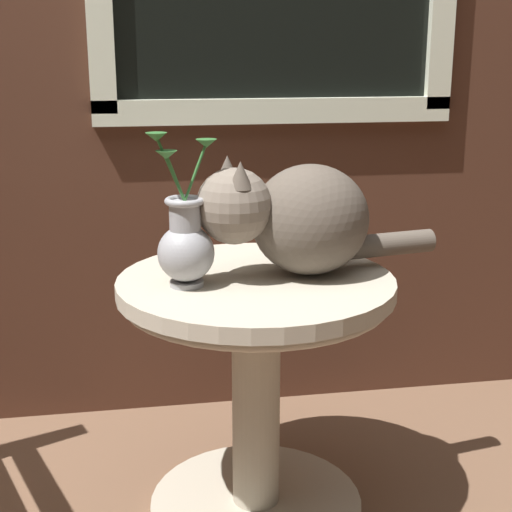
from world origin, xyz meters
The scene contains 3 objects.
wicker_side_table centered at (0.22, 0.14, 0.39)m, with size 0.61×0.61×0.58m.
cat centered at (0.31, 0.16, 0.71)m, with size 0.56×0.29×0.27m.
pewter_vase_with_ivy centered at (0.06, 0.11, 0.68)m, with size 0.15×0.12×0.33m.
Camera 1 is at (-0.05, -1.41, 1.08)m, focal length 52.82 mm.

